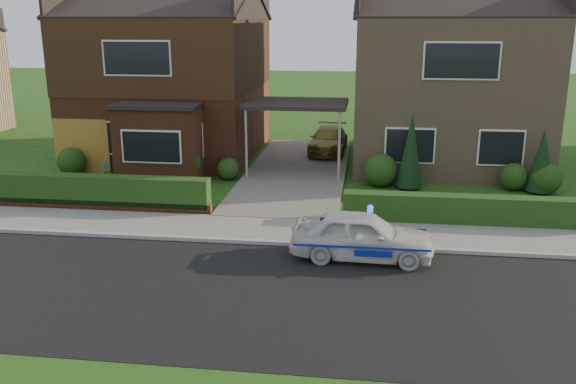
# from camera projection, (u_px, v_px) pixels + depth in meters

# --- Properties ---
(ground) EXTENTS (120.00, 120.00, 0.00)m
(ground) POSITION_uv_depth(u_px,v_px,m) (238.00, 294.00, 13.28)
(ground) COLOR #174312
(ground) RESTS_ON ground
(road) EXTENTS (60.00, 6.00, 0.02)m
(road) POSITION_uv_depth(u_px,v_px,m) (238.00, 294.00, 13.28)
(road) COLOR black
(road) RESTS_ON ground
(kerb) EXTENTS (60.00, 0.16, 0.12)m
(kerb) POSITION_uv_depth(u_px,v_px,m) (262.00, 242.00, 16.17)
(kerb) COLOR #9E9993
(kerb) RESTS_ON ground
(sidewalk) EXTENTS (60.00, 2.00, 0.10)m
(sidewalk) POSITION_uv_depth(u_px,v_px,m) (268.00, 230.00, 17.18)
(sidewalk) COLOR slate
(sidewalk) RESTS_ON ground
(driveway) EXTENTS (3.80, 12.00, 0.12)m
(driveway) POSITION_uv_depth(u_px,v_px,m) (297.00, 171.00, 23.75)
(driveway) COLOR #666059
(driveway) RESTS_ON ground
(house_left) EXTENTS (7.50, 9.53, 7.25)m
(house_left) POSITION_uv_depth(u_px,v_px,m) (172.00, 67.00, 26.22)
(house_left) COLOR brown
(house_left) RESTS_ON ground
(house_right) EXTENTS (7.50, 8.06, 7.25)m
(house_right) POSITION_uv_depth(u_px,v_px,m) (446.00, 73.00, 24.90)
(house_right) COLOR #97795D
(house_right) RESTS_ON ground
(carport_link) EXTENTS (3.80, 3.00, 2.77)m
(carport_link) POSITION_uv_depth(u_px,v_px,m) (297.00, 105.00, 23.00)
(carport_link) COLOR black
(carport_link) RESTS_ON ground
(garage_door) EXTENTS (2.20, 0.10, 2.10)m
(garage_door) POSITION_uv_depth(u_px,v_px,m) (82.00, 146.00, 23.53)
(garage_door) COLOR #996521
(garage_door) RESTS_ON ground
(dwarf_wall) EXTENTS (7.70, 0.25, 0.36)m
(dwarf_wall) POSITION_uv_depth(u_px,v_px,m) (91.00, 205.00, 19.01)
(dwarf_wall) COLOR brown
(dwarf_wall) RESTS_ON ground
(hedge_left) EXTENTS (7.50, 0.55, 0.90)m
(hedge_left) POSITION_uv_depth(u_px,v_px,m) (94.00, 209.00, 19.20)
(hedge_left) COLOR black
(hedge_left) RESTS_ON ground
(hedge_right) EXTENTS (7.50, 0.55, 0.80)m
(hedge_right) POSITION_uv_depth(u_px,v_px,m) (472.00, 226.00, 17.66)
(hedge_right) COLOR black
(hedge_right) RESTS_ON ground
(shrub_left_far) EXTENTS (1.08, 1.08, 1.08)m
(shrub_left_far) POSITION_uv_depth(u_px,v_px,m) (71.00, 162.00, 23.26)
(shrub_left_far) COLOR black
(shrub_left_far) RESTS_ON ground
(shrub_left_mid) EXTENTS (1.32, 1.32, 1.32)m
(shrub_left_mid) POSITION_uv_depth(u_px,v_px,m) (184.00, 163.00, 22.47)
(shrub_left_mid) COLOR black
(shrub_left_mid) RESTS_ON ground
(shrub_left_near) EXTENTS (0.84, 0.84, 0.84)m
(shrub_left_near) POSITION_uv_depth(u_px,v_px,m) (228.00, 169.00, 22.62)
(shrub_left_near) COLOR black
(shrub_left_near) RESTS_ON ground
(shrub_right_near) EXTENTS (1.20, 1.20, 1.20)m
(shrub_right_near) POSITION_uv_depth(u_px,v_px,m) (381.00, 170.00, 21.68)
(shrub_right_near) COLOR black
(shrub_right_near) RESTS_ON ground
(shrub_right_mid) EXTENTS (0.96, 0.96, 0.96)m
(shrub_right_mid) POSITION_uv_depth(u_px,v_px,m) (514.00, 177.00, 21.23)
(shrub_right_mid) COLOR black
(shrub_right_mid) RESTS_ON ground
(shrub_right_far) EXTENTS (1.08, 1.08, 1.08)m
(shrub_right_far) POSITION_uv_depth(u_px,v_px,m) (546.00, 178.00, 20.80)
(shrub_right_far) COLOR black
(shrub_right_far) RESTS_ON ground
(conifer_a) EXTENTS (0.90, 0.90, 2.60)m
(conifer_a) POSITION_uv_depth(u_px,v_px,m) (411.00, 153.00, 21.17)
(conifer_a) COLOR black
(conifer_a) RESTS_ON ground
(conifer_b) EXTENTS (0.90, 0.90, 2.20)m
(conifer_b) POSITION_uv_depth(u_px,v_px,m) (542.00, 162.00, 20.68)
(conifer_b) COLOR black
(conifer_b) RESTS_ON ground
(police_car) EXTENTS (3.25, 3.58, 1.37)m
(police_car) POSITION_uv_depth(u_px,v_px,m) (362.00, 236.00, 15.07)
(police_car) COLOR silver
(police_car) RESTS_ON ground
(driveway_car) EXTENTS (1.64, 3.80, 1.09)m
(driveway_car) POSITION_uv_depth(u_px,v_px,m) (328.00, 140.00, 26.80)
(driveway_car) COLOR olive
(driveway_car) RESTS_ON driveway
(potted_plant_a) EXTENTS (0.39, 0.26, 0.73)m
(potted_plant_a) POSITION_uv_depth(u_px,v_px,m) (107.00, 172.00, 22.34)
(potted_plant_a) COLOR gray
(potted_plant_a) RESTS_ON ground
(potted_plant_b) EXTENTS (0.53, 0.49, 0.79)m
(potted_plant_b) POSITION_uv_depth(u_px,v_px,m) (119.00, 193.00, 19.54)
(potted_plant_b) COLOR gray
(potted_plant_b) RESTS_ON ground
(potted_plant_c) EXTENTS (0.50, 0.50, 0.80)m
(potted_plant_c) POSITION_uv_depth(u_px,v_px,m) (200.00, 196.00, 19.21)
(potted_plant_c) COLOR gray
(potted_plant_c) RESTS_ON ground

